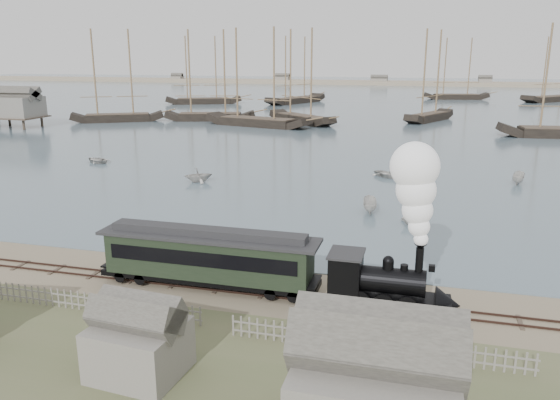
# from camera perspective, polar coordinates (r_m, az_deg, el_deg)

# --- Properties ---
(ground) EXTENTS (600.00, 600.00, 0.00)m
(ground) POSITION_cam_1_polar(r_m,az_deg,el_deg) (38.03, -8.20, -7.61)
(ground) COLOR gray
(ground) RESTS_ON ground
(harbor_water) EXTENTS (600.00, 336.00, 0.06)m
(harbor_water) POSITION_cam_1_polar(r_m,az_deg,el_deg) (203.18, 11.14, 10.59)
(harbor_water) COLOR #4A5F6A
(harbor_water) RESTS_ON ground
(rail_track) EXTENTS (120.00, 1.80, 0.16)m
(rail_track) POSITION_cam_1_polar(r_m,az_deg,el_deg) (36.33, -9.44, -8.70)
(rail_track) COLOR #38251E
(rail_track) RESTS_ON ground
(picket_fence_west) EXTENTS (19.00, 0.10, 1.20)m
(picket_fence_west) POSITION_cam_1_polar(r_m,az_deg,el_deg) (35.65, -22.57, -10.26)
(picket_fence_west) COLOR gray
(picket_fence_west) RESTS_ON ground
(picket_fence_east) EXTENTS (15.00, 0.10, 1.20)m
(picket_fence_east) POSITION_cam_1_polar(r_m,az_deg,el_deg) (28.66, 9.94, -15.67)
(picket_fence_east) COLOR gray
(picket_fence_east) RESTS_ON ground
(shed_mid) EXTENTS (4.00, 3.50, 3.60)m
(shed_mid) POSITION_cam_1_polar(r_m,az_deg,el_deg) (27.66, -14.34, -17.16)
(shed_mid) COLOR gray
(shed_mid) RESTS_ON ground
(far_spit) EXTENTS (500.00, 20.00, 1.80)m
(far_spit) POSITION_cam_1_polar(r_m,az_deg,el_deg) (282.90, 12.36, 11.67)
(far_spit) COLOR tan
(far_spit) RESTS_ON ground
(locomotive) EXTENTS (7.63, 2.85, 9.52)m
(locomotive) POSITION_cam_1_polar(r_m,az_deg,el_deg) (31.82, 13.15, -3.97)
(locomotive) COLOR black
(locomotive) RESTS_ON ground
(passenger_coach) EXTENTS (14.23, 2.74, 3.46)m
(passenger_coach) POSITION_cam_1_polar(r_m,az_deg,el_deg) (35.00, -7.49, -5.77)
(passenger_coach) COLOR black
(passenger_coach) RESTS_ON ground
(beached_dinghy) EXTENTS (4.01, 4.33, 0.73)m
(beached_dinghy) POSITION_cam_1_polar(r_m,az_deg,el_deg) (38.16, -9.06, -6.97)
(beached_dinghy) COLOR #BBB8B2
(beached_dinghy) RESTS_ON ground
(rowboat_1) EXTENTS (4.09, 4.22, 1.70)m
(rowboat_1) POSITION_cam_1_polar(r_m,az_deg,el_deg) (64.44, -8.53, 2.62)
(rowboat_1) COLOR #BBB8B2
(rowboat_1) RESTS_ON harbor_water
(rowboat_2) EXTENTS (3.52, 1.70, 1.31)m
(rowboat_2) POSITION_cam_1_polar(r_m,az_deg,el_deg) (52.15, 9.34, -0.57)
(rowboat_2) COLOR #BBB8B2
(rowboat_2) RESTS_ON harbor_water
(rowboat_3) EXTENTS (4.52, 4.63, 0.78)m
(rowboat_3) POSITION_cam_1_polar(r_m,az_deg,el_deg) (67.66, 11.17, 2.69)
(rowboat_3) COLOR #BBB8B2
(rowboat_3) RESTS_ON harbor_water
(rowboat_4) EXTENTS (3.69, 3.68, 1.47)m
(rowboat_4) POSITION_cam_1_polar(r_m,az_deg,el_deg) (49.24, 13.75, -1.64)
(rowboat_4) COLOR #BBB8B2
(rowboat_4) RESTS_ON harbor_water
(rowboat_5) EXTENTS (3.49, 1.98, 1.27)m
(rowboat_5) POSITION_cam_1_polar(r_m,az_deg,el_deg) (68.64, 23.61, 2.09)
(rowboat_5) COLOR #BBB8B2
(rowboat_5) RESTS_ON harbor_water
(rowboat_6) EXTENTS (3.98, 4.51, 0.77)m
(rowboat_6) POSITION_cam_1_polar(r_m,az_deg,el_deg) (79.71, -18.60, 4.02)
(rowboat_6) COLOR #BBB8B2
(rowboat_6) RESTS_ON harbor_water
(schooner_0) EXTENTS (19.56, 13.60, 20.00)m
(schooner_0) POSITION_cam_1_polar(r_m,az_deg,el_deg) (127.22, -16.90, 12.33)
(schooner_0) COLOR black
(schooner_0) RESTS_ON harbor_water
(schooner_1) EXTENTS (20.59, 10.13, 20.00)m
(schooner_1) POSITION_cam_1_polar(r_m,az_deg,el_deg) (125.06, -7.45, 12.80)
(schooner_1) COLOR black
(schooner_1) RESTS_ON harbor_water
(schooner_2) EXTENTS (17.80, 16.21, 20.00)m
(schooner_2) POSITION_cam_1_polar(r_m,az_deg,el_deg) (119.58, 2.28, 12.81)
(schooner_2) COLOR black
(schooner_2) RESTS_ON harbor_water
(schooner_3) EXTENTS (11.39, 17.73, 20.00)m
(schooner_3) POSITION_cam_1_polar(r_m,az_deg,el_deg) (127.61, 15.61, 12.42)
(schooner_3) COLOR black
(schooner_3) RESTS_ON harbor_water
(schooner_6) EXTENTS (22.80, 14.06, 20.00)m
(schooner_6) POSITION_cam_1_polar(r_m,az_deg,el_deg) (169.22, -8.10, 13.30)
(schooner_6) COLOR black
(schooner_6) RESTS_ON harbor_water
(schooner_7) EXTENTS (15.19, 25.05, 20.00)m
(schooner_7) POSITION_cam_1_polar(r_m,az_deg,el_deg) (170.37, 1.70, 13.45)
(schooner_7) COLOR black
(schooner_7) RESTS_ON harbor_water
(schooner_8) EXTENTS (21.35, 9.05, 20.00)m
(schooner_8) POSITION_cam_1_polar(r_m,az_deg,el_deg) (193.83, 18.15, 12.92)
(schooner_8) COLOR black
(schooner_8) RESTS_ON harbor_water
(schooner_9) EXTENTS (21.85, 21.79, 20.00)m
(schooner_9) POSITION_cam_1_polar(r_m,az_deg,el_deg) (196.44, 26.85, 12.10)
(schooner_9) COLOR black
(schooner_9) RESTS_ON harbor_water
(schooner_10) EXTENTS (23.93, 11.08, 20.00)m
(schooner_10) POSITION_cam_1_polar(r_m,az_deg,el_deg) (114.22, -2.43, 12.71)
(schooner_10) COLOR black
(schooner_10) RESTS_ON harbor_water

